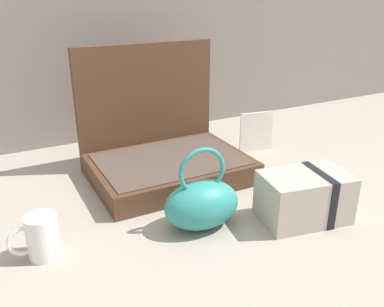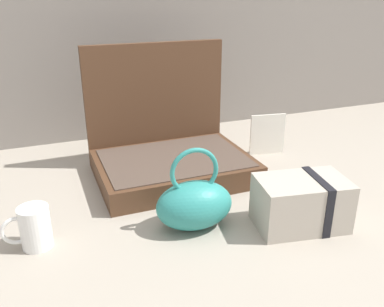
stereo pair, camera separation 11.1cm
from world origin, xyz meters
name	(u,v)px [view 1 (the left image)]	position (x,y,z in m)	size (l,w,h in m)	color
ground_plane	(192,191)	(0.00, 0.00, 0.00)	(6.00, 6.00, 0.00)	#9E9384
open_suitcase	(163,149)	(-0.02, 0.15, 0.08)	(0.46, 0.35, 0.39)	#4C301E
teal_pouch_handbag	(202,203)	(-0.07, -0.18, 0.06)	(0.20, 0.14, 0.21)	teal
cream_toiletry_bag	(305,197)	(0.18, -0.26, 0.06)	(0.23, 0.17, 0.13)	#B2A899
coffee_mug	(41,237)	(-0.43, -0.12, 0.05)	(0.11, 0.07, 0.10)	white
info_card_left	(256,132)	(0.35, 0.17, 0.07)	(0.12, 0.01, 0.14)	white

